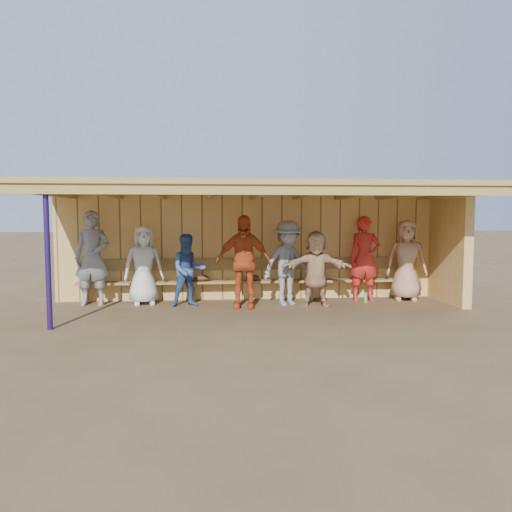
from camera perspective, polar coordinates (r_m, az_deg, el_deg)
The scene contains 12 objects.
ground at distance 10.06m, azimuth 0.19°, elevation -6.14°, with size 90.00×90.00×0.00m, color brown.
player_a at distance 10.95m, azimuth -18.21°, elevation -0.22°, with size 0.73×0.48×1.99m, color gray.
player_b at distance 10.78m, azimuth -12.73°, elevation -1.01°, with size 0.82×0.53×1.68m, color silver.
player_c at distance 10.43m, azimuth -7.74°, elevation -1.61°, with size 0.73×0.57×1.50m, color #375B99.
player_d at distance 10.15m, azimuth -1.48°, elevation -0.64°, with size 1.11×0.46×1.89m, color #C54C1F.
player_e at distance 10.47m, azimuth 3.65°, elevation -0.81°, with size 1.14×0.66×1.77m, color gray.
player_f at distance 10.39m, azimuth 6.87°, elevation -1.43°, with size 1.46×0.46×1.57m, color tan.
player_g at distance 11.21m, azimuth 12.31°, elevation -0.29°, with size 0.68×0.45×1.87m, color red.
player_h at distance 11.52m, azimuth 16.83°, elevation -0.46°, with size 0.87×0.57×1.79m, color tan.
dugout_structure at distance 10.60m, azimuth 1.92°, elevation 3.64°, with size 8.80×3.20×2.50m.
bench at distance 11.07m, azimuth -0.37°, elevation -2.36°, with size 7.60×0.34×0.93m.
dugout_equipment at distance 10.94m, azimuth -1.03°, elevation -2.65°, with size 5.13×0.62×0.80m.
Camera 1 is at (-0.96, -9.82, 1.91)m, focal length 35.00 mm.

